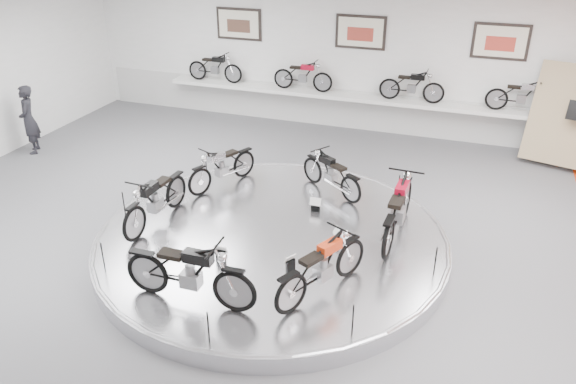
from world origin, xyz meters
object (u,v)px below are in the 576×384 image
(shelf, at_px, (355,97))
(bike_a, at_px, (398,209))
(bike_b, at_px, (331,173))
(display_platform, at_px, (272,241))
(bike_f, at_px, (322,266))
(bike_e, at_px, (189,272))
(bike_c, at_px, (222,166))
(bike_d, at_px, (155,199))
(visitor, at_px, (29,120))

(shelf, bearing_deg, bike_a, -69.34)
(bike_a, bearing_deg, bike_b, 53.17)
(display_platform, bearing_deg, bike_f, -45.70)
(bike_a, relative_size, bike_e, 1.05)
(bike_f, bearing_deg, bike_c, 72.37)
(bike_a, xyz_separation_m, bike_d, (-4.34, -1.01, -0.06))
(display_platform, xyz_separation_m, bike_c, (-1.70, 1.53, 0.61))
(display_platform, distance_m, bike_a, 2.37)
(bike_d, bearing_deg, bike_a, 105.81)
(display_platform, distance_m, shelf, 6.46)
(bike_b, bearing_deg, display_platform, 106.95)
(display_platform, relative_size, bike_b, 4.30)
(bike_c, bearing_deg, visitor, -73.87)
(bike_d, xyz_separation_m, visitor, (-5.21, 2.58, 0.07))
(shelf, height_order, bike_c, bike_c)
(shelf, height_order, bike_a, bike_a)
(bike_a, distance_m, visitor, 9.68)
(bike_b, relative_size, bike_f, 0.89)
(bike_b, distance_m, bike_f, 3.46)
(bike_c, bearing_deg, bike_f, 69.75)
(bike_d, distance_m, bike_e, 2.60)
(bike_d, bearing_deg, bike_e, 44.90)
(bike_b, distance_m, bike_c, 2.31)
(bike_f, relative_size, visitor, 0.96)
(bike_b, distance_m, visitor, 7.97)
(bike_e, bearing_deg, bike_a, 47.60)
(bike_a, distance_m, bike_d, 4.46)
(bike_a, distance_m, bike_f, 2.23)
(bike_c, height_order, visitor, visitor)
(bike_c, bearing_deg, shelf, -175.80)
(bike_a, bearing_deg, bike_d, 105.48)
(bike_e, bearing_deg, bike_c, 107.52)
(bike_b, bearing_deg, bike_c, 44.20)
(shelf, bearing_deg, bike_e, -92.97)
(bike_b, height_order, bike_c, bike_c)
(bike_d, bearing_deg, bike_f, 75.95)
(shelf, bearing_deg, bike_b, -82.74)
(bike_a, relative_size, bike_d, 1.11)
(bike_b, bearing_deg, bike_a, 173.49)
(bike_a, relative_size, bike_f, 1.13)
(bike_f, bearing_deg, bike_a, 4.91)
(bike_f, bearing_deg, shelf, 35.90)
(bike_c, bearing_deg, display_platform, 71.44)
(bike_c, relative_size, bike_e, 0.86)
(display_platform, relative_size, bike_f, 3.81)
(display_platform, height_order, bike_b, bike_b)
(display_platform, distance_m, bike_b, 2.15)
(display_platform, bearing_deg, bike_a, 17.92)
(bike_b, bearing_deg, bike_e, 109.27)
(bike_b, height_order, visitor, visitor)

